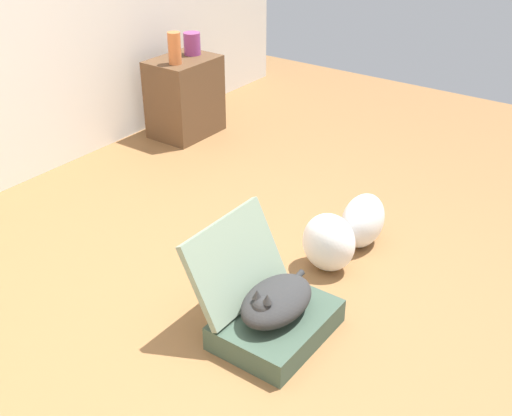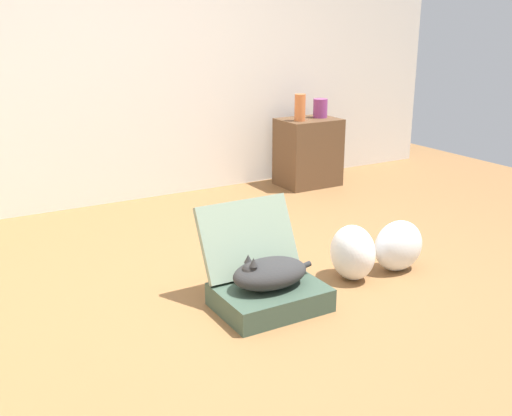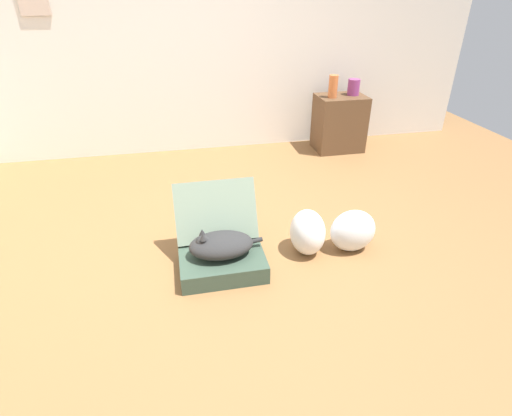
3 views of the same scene
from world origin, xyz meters
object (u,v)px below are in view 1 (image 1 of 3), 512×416
at_px(side_table, 185,97).
at_px(cat, 276,301).
at_px(suitcase_base, 276,324).
at_px(vase_tall, 175,48).
at_px(vase_short, 192,44).
at_px(plastic_bag_clear, 363,221).
at_px(plastic_bag_white, 329,242).

bearing_deg(side_table, cat, -129.29).
relative_size(suitcase_base, side_table, 0.91).
xyz_separation_m(cat, vase_tall, (1.53, 1.99, 0.54)).
distance_m(vase_tall, vase_short, 0.28).
height_order(plastic_bag_clear, vase_short, vase_short).
xyz_separation_m(plastic_bag_white, plastic_bag_clear, (0.33, -0.04, -0.01)).
distance_m(plastic_bag_clear, vase_short, 2.24).
relative_size(plastic_bag_white, side_table, 0.54).
height_order(plastic_bag_clear, vase_tall, vase_tall).
xyz_separation_m(plastic_bag_white, vase_short, (1.16, 1.97, 0.55)).
bearing_deg(suitcase_base, plastic_bag_white, 7.60).
xyz_separation_m(cat, side_table, (1.67, 2.04, 0.11)).
distance_m(cat, vase_tall, 2.57).
bearing_deg(suitcase_base, vase_short, 48.78).
distance_m(side_table, vase_tall, 0.46).
bearing_deg(suitcase_base, side_table, 50.81).
bearing_deg(side_table, suitcase_base, -129.19).
bearing_deg(cat, plastic_bag_white, 7.49).
relative_size(plastic_bag_white, vase_short, 1.95).
height_order(suitcase_base, plastic_bag_white, plastic_bag_white).
relative_size(cat, plastic_bag_clear, 1.51).
relative_size(side_table, vase_short, 3.62).
bearing_deg(plastic_bag_white, plastic_bag_clear, -6.37).
xyz_separation_m(suitcase_base, vase_short, (1.80, 2.05, 0.66)).
relative_size(suitcase_base, vase_tall, 2.39).
bearing_deg(vase_tall, plastic_bag_clear, -105.83).
height_order(vase_tall, vase_short, vase_tall).
xyz_separation_m(cat, vase_short, (1.80, 2.05, 0.51)).
distance_m(cat, plastic_bag_white, 0.65).
distance_m(plastic_bag_white, vase_tall, 2.18).
xyz_separation_m(suitcase_base, vase_tall, (1.52, 1.99, 0.69)).
relative_size(suitcase_base, plastic_bag_clear, 1.70).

